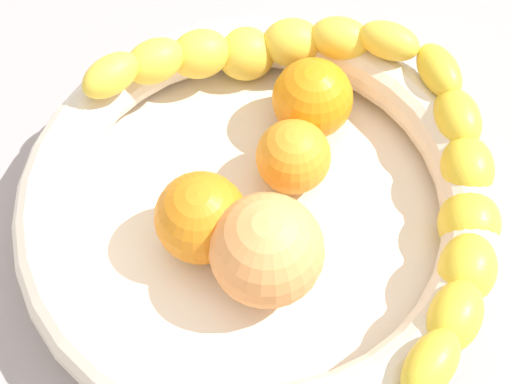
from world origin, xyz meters
TOP-DOWN VIEW (x-y plane):
  - kitchen_counter at (0.00, 0.00)cm, footprint 120.00×120.00cm
  - fruit_bowl at (0.00, 0.00)cm, footprint 31.03×31.03cm
  - banana_draped_left at (3.39, 12.24)cm, footprint 24.73×10.84cm
  - banana_draped_right at (-11.44, 1.12)cm, footprint 7.36×24.20cm
  - orange_front at (-2.62, 2.87)cm, footprint 5.01×5.01cm
  - orange_mid_left at (1.30, -3.63)cm, footprint 5.85×5.85cm
  - orange_mid_right at (-6.97, 4.96)cm, footprint 5.62×5.62cm
  - peach_blush at (4.39, -0.09)cm, footprint 6.97×6.97cm

SIDE VIEW (x-z plane):
  - kitchen_counter at x=0.00cm, z-range 0.00..3.00cm
  - fruit_bowl at x=0.00cm, z-range 3.10..8.60cm
  - orange_front at x=-2.62cm, z-range 4.90..9.92cm
  - orange_mid_right at x=-6.97cm, z-range 4.90..10.52cm
  - orange_mid_left at x=1.30cm, z-range 4.90..10.75cm
  - banana_draped_left at x=3.39cm, z-range 5.17..10.69cm
  - banana_draped_right at x=-11.44cm, z-range 5.16..11.22cm
  - peach_blush at x=4.39cm, z-range 4.90..11.88cm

